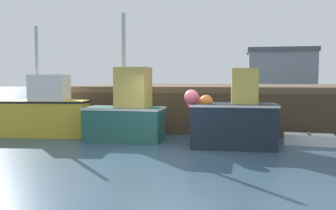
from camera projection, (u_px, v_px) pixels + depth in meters
name	position (u px, v px, depth m)	size (l,w,h in m)	color
ground	(162.00, 156.00, 11.07)	(120.00, 160.00, 0.10)	#334C60
pier	(218.00, 92.00, 17.91)	(12.97, 8.31, 1.95)	brown
fishing_boat_near_left	(40.00, 112.00, 14.47)	(4.07, 1.68, 4.33)	gold
fishing_boat_near_right	(127.00, 113.00, 13.36)	(2.91, 1.37, 4.65)	#23564C
fishing_boat_mid	(233.00, 118.00, 12.05)	(2.99, 1.53, 2.62)	#19232D
rowboat	(309.00, 139.00, 12.63)	(1.70, 0.84, 0.41)	white
warehouse	(280.00, 73.00, 44.58)	(7.90, 6.77, 5.87)	gray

